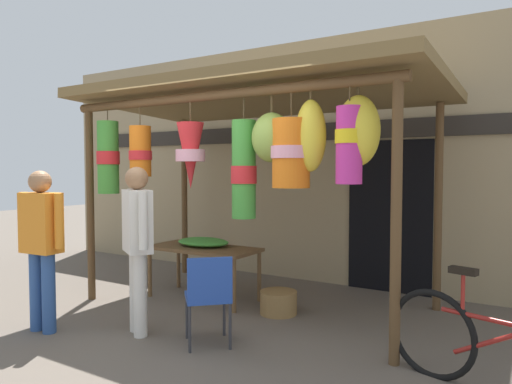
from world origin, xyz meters
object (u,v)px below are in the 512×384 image
flower_heap_on_table (204,242)px  parked_bicycle (502,351)px  customer_foreground (137,236)px  wicker_basket_by_table (278,302)px  display_table (203,252)px  folding_chair (209,292)px  vendor_in_orange (41,237)px

flower_heap_on_table → parked_bicycle: bearing=-16.4°
flower_heap_on_table → customer_foreground: size_ratio=0.43×
wicker_basket_by_table → display_table: bearing=177.5°
flower_heap_on_table → customer_foreground: customer_foreground is taller
folding_chair → wicker_basket_by_table: 1.25m
wicker_basket_by_table → parked_bicycle: 2.46m
folding_chair → customer_foreground: customer_foreground is taller
flower_heap_on_table → folding_chair: size_ratio=0.84×
folding_chair → customer_foreground: (-0.80, -0.09, 0.47)m
flower_heap_on_table → folding_chair: bearing=-50.6°
display_table → wicker_basket_by_table: bearing=-2.5°
flower_heap_on_table → wicker_basket_by_table: flower_heap_on_table is taller
parked_bicycle → customer_foreground: (-3.15, -0.38, 0.62)m
flower_heap_on_table → vendor_in_orange: size_ratio=0.44×
customer_foreground → flower_heap_on_table: bearing=100.8°
wicker_basket_by_table → parked_bicycle: (2.28, -0.90, 0.22)m
flower_heap_on_table → customer_foreground: 1.44m
flower_heap_on_table → vendor_in_orange: bearing=-107.9°
folding_chair → vendor_in_orange: 1.80m
customer_foreground → wicker_basket_by_table: bearing=55.8°
parked_bicycle → customer_foreground: customer_foreground is taller
wicker_basket_by_table → vendor_in_orange: (-1.73, -1.73, 0.82)m
wicker_basket_by_table → folding_chair: bearing=-93.3°
vendor_in_orange → wicker_basket_by_table: bearing=45.1°
flower_heap_on_table → parked_bicycle: size_ratio=0.42×
wicker_basket_by_table → customer_foreground: customer_foreground is taller
folding_chair → wicker_basket_by_table: size_ratio=2.03×
parked_bicycle → vendor_in_orange: vendor_in_orange is taller
customer_foreground → parked_bicycle: bearing=6.9°
folding_chair → wicker_basket_by_table: (0.07, 1.19, -0.37)m
vendor_in_orange → folding_chair: bearing=18.0°
flower_heap_on_table → folding_chair: (1.07, -1.30, -0.20)m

